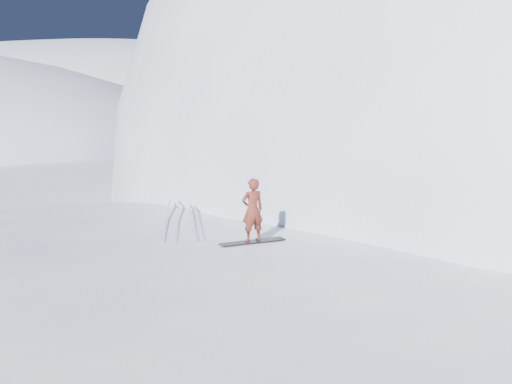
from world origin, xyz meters
TOP-DOWN VIEW (x-y plane):
  - near_ridge at (1.00, 3.00)m, footprint 36.00×28.00m
  - peak_shoulder at (10.00, 20.00)m, footprint 28.00×24.00m
  - far_ridge_c at (-40.00, 110.00)m, footprint 140.00×90.00m
  - wind_bumps at (-0.56, 2.12)m, footprint 16.00×14.40m
  - snowboard at (2.17, 3.08)m, footprint 1.63×1.12m
  - snowboarder at (2.17, 3.08)m, footprint 0.69×0.61m
  - board_tracks at (-0.13, 5.72)m, footprint 2.33×5.89m

SIDE VIEW (x-z plane):
  - near_ridge at x=1.00m, z-range -2.40..2.40m
  - peak_shoulder at x=10.00m, z-range -9.00..9.00m
  - far_ridge_c at x=-40.00m, z-range -18.00..18.00m
  - wind_bumps at x=-0.56m, z-range -0.50..0.50m
  - snowboard at x=2.17m, z-range 2.40..2.43m
  - board_tracks at x=-0.13m, z-range 2.40..2.44m
  - snowboarder at x=2.17m, z-range 2.43..4.00m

